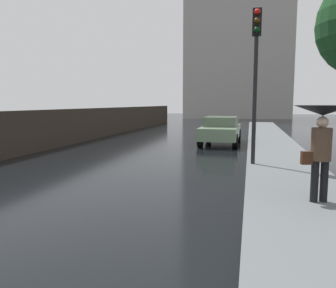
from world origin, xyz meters
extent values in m
cube|color=slate|center=(5.10, 0.00, 0.07)|extent=(2.20, 60.00, 0.14)
cube|color=slate|center=(2.72, 12.29, 0.59)|extent=(1.74, 4.15, 0.56)
cube|color=#4D5C49|center=(2.72, 12.41, 1.09)|extent=(1.51, 2.17, 0.44)
cylinder|color=black|center=(1.97, 13.66, 0.32)|extent=(0.23, 0.63, 0.63)
cylinder|color=black|center=(3.51, 13.63, 0.32)|extent=(0.23, 0.63, 0.63)
cylinder|color=black|center=(1.92, 10.94, 0.32)|extent=(0.23, 0.63, 0.63)
cylinder|color=black|center=(3.46, 10.91, 0.32)|extent=(0.23, 0.63, 0.63)
cylinder|color=black|center=(5.26, 2.46, 0.53)|extent=(0.14, 0.14, 0.78)
cylinder|color=black|center=(5.43, 2.51, 0.53)|extent=(0.14, 0.14, 0.78)
cylinder|color=#4C3828|center=(5.34, 2.49, 1.22)|extent=(0.36, 0.36, 0.60)
sphere|color=beige|center=(5.34, 2.49, 1.62)|extent=(0.21, 0.21, 0.21)
cube|color=#3F2314|center=(5.09, 2.42, 0.97)|extent=(0.22, 0.15, 0.24)
cylinder|color=#4C4C51|center=(5.34, 2.49, 1.54)|extent=(0.02, 0.02, 0.77)
cone|color=black|center=(5.34, 2.49, 1.83)|extent=(1.02, 1.02, 0.18)
cylinder|color=black|center=(4.18, 6.34, 2.02)|extent=(0.12, 0.12, 3.77)
cube|color=black|center=(4.18, 6.34, 4.28)|extent=(0.26, 0.26, 0.75)
sphere|color=red|center=(4.18, 6.17, 4.53)|extent=(0.17, 0.17, 0.17)
sphere|color=#392405|center=(4.18, 6.17, 4.28)|extent=(0.17, 0.17, 0.17)
sphere|color=black|center=(4.18, 6.17, 4.03)|extent=(0.17, 0.17, 0.17)
cube|color=#9E9993|center=(1.70, 43.65, 14.22)|extent=(14.89, 11.50, 28.45)
camera|label=1|loc=(4.06, -4.18, 1.96)|focal=36.59mm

